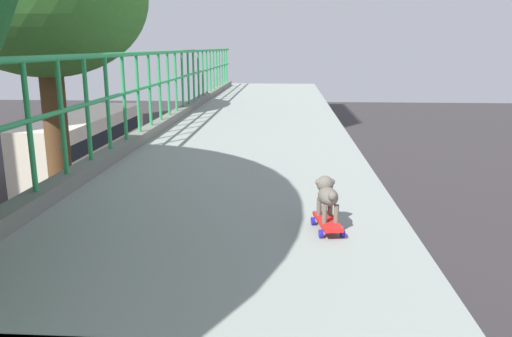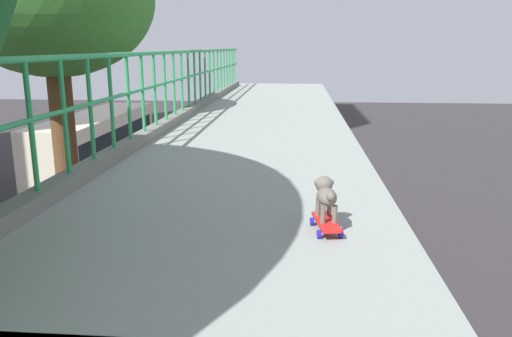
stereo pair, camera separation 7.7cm
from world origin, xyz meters
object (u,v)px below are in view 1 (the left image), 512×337
at_px(car_white_seventh, 93,228).
at_px(toy_skateboard, 327,222).
at_px(city_bus, 88,142).
at_px(small_dog, 327,194).

relative_size(car_white_seventh, toy_skateboard, 9.65).
bearing_deg(toy_skateboard, city_bus, 116.13).
bearing_deg(small_dog, city_bus, 116.18).
height_order(toy_skateboard, small_dog, small_dog).
relative_size(car_white_seventh, small_dog, 12.09).
bearing_deg(toy_skateboard, small_dog, 94.44).
distance_m(car_white_seventh, city_bus, 9.93).
bearing_deg(city_bus, car_white_seventh, -68.02).
height_order(car_white_seventh, city_bus, city_bus).
bearing_deg(city_bus, small_dog, -63.82).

